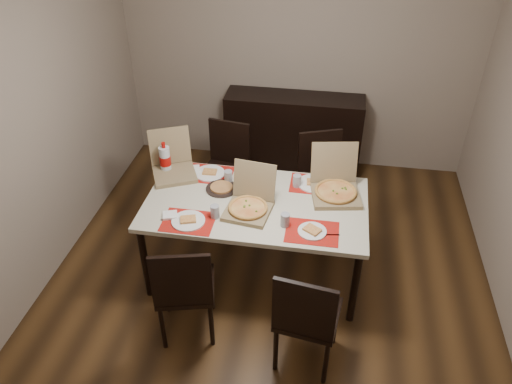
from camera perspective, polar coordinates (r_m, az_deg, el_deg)
ground at (r=4.51m, az=1.60°, el=-9.42°), size 3.80×4.00×0.02m
room_walls at (r=3.90m, az=2.97°, el=13.81°), size 3.84×4.02×2.62m
sideboard at (r=5.66m, az=4.26°, el=6.66°), size 1.50×0.40×0.90m
dining_table at (r=4.10m, az=0.00°, el=-1.90°), size 1.80×1.00×0.75m
chair_near_left at (r=3.71m, az=-8.18°, el=-10.78°), size 0.51×0.51×0.93m
chair_near_right at (r=3.52m, az=5.78°, el=-13.94°), size 0.48×0.48×0.93m
chair_far_left at (r=4.99m, az=-3.46°, el=3.20°), size 0.48×0.48×0.93m
chair_far_right at (r=4.85m, az=7.48°, el=1.91°), size 0.54×0.54×0.93m
setting_near_left at (r=3.89m, az=-7.24°, el=-2.98°), size 0.45×0.30×0.11m
setting_near_right at (r=3.78m, az=5.50°, el=-4.10°), size 0.45×0.30×0.11m
setting_far_left at (r=4.38m, az=-5.01°, el=2.11°), size 0.47×0.30×0.11m
setting_far_right at (r=4.27m, az=6.16°, el=1.04°), size 0.45×0.30×0.11m
napkin_loose at (r=4.07m, az=0.40°, el=-0.88°), size 0.15×0.16×0.02m
pizza_box_center at (r=3.94m, az=-0.78°, el=-1.43°), size 0.39×0.43×0.35m
pizza_box_right at (r=4.16m, az=9.04°, el=0.42°), size 0.45×0.49×0.39m
pizza_box_left at (r=4.44m, az=-9.43°, el=2.84°), size 0.49×0.51×0.36m
faina_plate at (r=4.21m, az=-3.96°, el=0.45°), size 0.26×0.26×0.03m
dip_bowl at (r=4.21m, az=1.15°, el=0.67°), size 0.15×0.15×0.03m
soda_bottle at (r=4.43m, az=-10.34°, el=3.65°), size 0.10×0.10×0.29m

